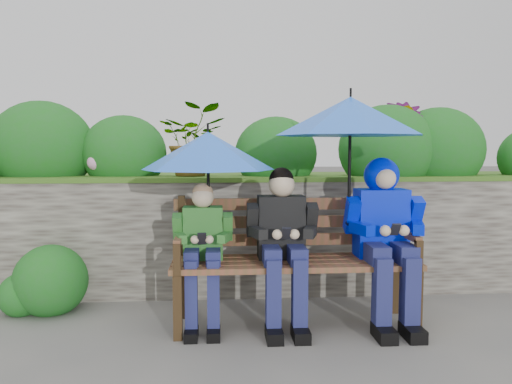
{
  "coord_description": "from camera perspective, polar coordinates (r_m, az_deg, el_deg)",
  "views": [
    {
      "loc": [
        -0.27,
        -3.57,
        1.28
      ],
      "look_at": [
        0.0,
        0.1,
        0.95
      ],
      "focal_mm": 35.0,
      "sensor_mm": 36.0,
      "label": 1
    }
  ],
  "objects": [
    {
      "name": "ground",
      "position": [
        3.8,
        0.11,
        -14.55
      ],
      "size": [
        60.0,
        60.0,
        0.0
      ],
      "primitive_type": "plane",
      "color": "#595959",
      "rests_on": "ground"
    },
    {
      "name": "garden_backdrop",
      "position": [
        5.21,
        -1.63,
        -2.11
      ],
      "size": [
        8.0,
        2.88,
        1.75
      ],
      "color": "#4C453E",
      "rests_on": "ground"
    },
    {
      "name": "park_bench",
      "position": [
        3.67,
        4.29,
        -6.77
      ],
      "size": [
        1.75,
        0.51,
        0.92
      ],
      "color": "#332413",
      "rests_on": "ground"
    },
    {
      "name": "boy_left",
      "position": [
        3.55,
        -6.1,
        -6.09
      ],
      "size": [
        0.42,
        0.49,
        1.03
      ],
      "color": "#3E7533",
      "rests_on": "ground"
    },
    {
      "name": "boy_middle",
      "position": [
        3.56,
        3.07,
        -5.3
      ],
      "size": [
        0.5,
        0.58,
        1.14
      ],
      "color": "black",
      "rests_on": "ground"
    },
    {
      "name": "boy_right",
      "position": [
        3.72,
        14.53,
        -3.83
      ],
      "size": [
        0.55,
        0.67,
        1.21
      ],
      "color": "#0014CD",
      "rests_on": "ground"
    },
    {
      "name": "umbrella_left",
      "position": [
        3.54,
        -5.51,
        4.71
      ],
      "size": [
        0.94,
        0.94,
        0.76
      ],
      "color": "blue",
      "rests_on": "ground"
    },
    {
      "name": "umbrella_right",
      "position": [
        3.63,
        10.73,
        8.5
      ],
      "size": [
        1.06,
        1.06,
        0.98
      ],
      "color": "blue",
      "rests_on": "ground"
    }
  ]
}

